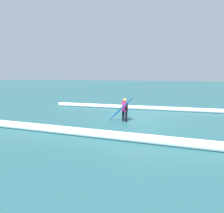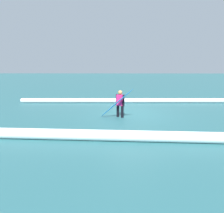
{
  "view_description": "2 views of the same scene",
  "coord_description": "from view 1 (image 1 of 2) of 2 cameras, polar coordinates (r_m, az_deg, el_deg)",
  "views": [
    {
      "loc": [
        -2.35,
        12.7,
        2.81
      ],
      "look_at": [
        1.01,
        2.13,
        1.08
      ],
      "focal_mm": 34.15,
      "sensor_mm": 36.0,
      "label": 1
    },
    {
      "loc": [
        0.79,
        11.4,
        2.55
      ],
      "look_at": [
        1.04,
        2.16,
        0.82
      ],
      "focal_mm": 34.44,
      "sensor_mm": 36.0,
      "label": 2
    }
  ],
  "objects": [
    {
      "name": "ground_plane",
      "position": [
        13.22,
        6.98,
        -3.49
      ],
      "size": [
        137.64,
        137.64,
        0.0
      ],
      "primitive_type": "plane",
      "color": "#275B62"
    },
    {
      "name": "wave_crest_midground",
      "position": [
        9.8,
        -8.52,
        -6.74
      ],
      "size": [
        18.3,
        1.16,
        0.38
      ],
      "primitive_type": "cylinder",
      "rotation": [
        0.0,
        1.57,
        -0.04
      ],
      "color": "white",
      "rests_on": "ground_plane"
    },
    {
      "name": "wave_crest_foreground",
      "position": [
        16.68,
        15.35,
        -0.63
      ],
      "size": [
        18.82,
        0.81,
        0.31
      ],
      "primitive_type": "cylinder",
      "rotation": [
        0.0,
        1.57,
        0.03
      ],
      "color": "white",
      "rests_on": "ground_plane"
    },
    {
      "name": "surfboard",
      "position": [
        12.34,
        2.33,
        -0.72
      ],
      "size": [
        1.73,
        0.9,
        1.55
      ],
      "color": "#268CE5",
      "rests_on": "ground_plane"
    },
    {
      "name": "surfer",
      "position": [
        12.52,
        3.42,
        -0.58
      ],
      "size": [
        0.43,
        0.46,
        1.37
      ],
      "rotation": [
        0.0,
        0.0,
        5.63
      ],
      "color": "black",
      "rests_on": "ground_plane"
    }
  ]
}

